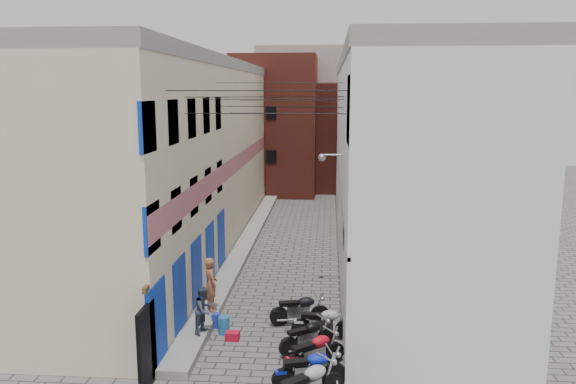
% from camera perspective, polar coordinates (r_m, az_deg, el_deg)
% --- Properties ---
extents(ground, '(90.00, 90.00, 0.00)m').
position_cam_1_polar(ground, '(15.45, -4.05, -18.81)').
color(ground, '#5C5956').
rests_on(ground, ground).
extents(plinth, '(0.90, 26.00, 0.25)m').
position_cam_1_polar(plinth, '(27.67, -4.37, -5.23)').
color(plinth, gray).
rests_on(plinth, ground).
extents(building_left, '(5.10, 27.00, 9.00)m').
position_cam_1_polar(building_left, '(27.38, -10.60, 3.80)').
color(building_left, beige).
rests_on(building_left, ground).
extents(building_right, '(5.94, 26.00, 9.00)m').
position_cam_1_polar(building_right, '(26.68, 10.66, 3.64)').
color(building_right, silver).
rests_on(building_right, ground).
extents(building_far_brick_left, '(6.00, 6.00, 10.00)m').
position_cam_1_polar(building_far_brick_left, '(41.62, -1.28, 6.82)').
color(building_far_brick_left, maroon).
rests_on(building_far_brick_left, ground).
extents(building_far_brick_right, '(5.00, 6.00, 8.00)m').
position_cam_1_polar(building_far_brick_right, '(43.50, 5.58, 5.60)').
color(building_far_brick_right, maroon).
rests_on(building_far_brick_right, ground).
extents(building_far_concrete, '(8.00, 5.00, 11.00)m').
position_cam_1_polar(building_far_concrete, '(47.43, 1.85, 7.85)').
color(building_far_concrete, gray).
rests_on(building_far_concrete, ground).
extents(far_shopfront, '(2.00, 0.30, 2.40)m').
position_cam_1_polar(far_shopfront, '(39.11, 1.26, 0.99)').
color(far_shopfront, black).
rests_on(far_shopfront, ground).
extents(overhead_wires, '(5.80, 13.02, 1.32)m').
position_cam_1_polar(overhead_wires, '(21.09, -1.26, 9.24)').
color(overhead_wires, black).
rests_on(overhead_wires, ground).
extents(motorcycle_b, '(2.06, 1.96, 1.25)m').
position_cam_1_polar(motorcycle_b, '(14.09, 2.02, -18.93)').
color(motorcycle_b, '#9B9A9E').
rests_on(motorcycle_b, ground).
extents(motorcycle_c, '(2.06, 1.14, 1.14)m').
position_cam_1_polar(motorcycle_c, '(14.93, 2.21, -17.41)').
color(motorcycle_c, '#0B20B1').
rests_on(motorcycle_c, ground).
extents(motorcycle_d, '(1.94, 1.67, 1.13)m').
position_cam_1_polar(motorcycle_d, '(15.82, 2.69, -15.75)').
color(motorcycle_d, red).
rests_on(motorcycle_d, ground).
extents(motorcycle_e, '(1.86, 1.49, 1.07)m').
position_cam_1_polar(motorcycle_e, '(16.78, 2.01, -14.27)').
color(motorcycle_e, black).
rests_on(motorcycle_e, ground).
extents(motorcycle_f, '(1.97, 0.64, 1.14)m').
position_cam_1_polar(motorcycle_f, '(17.58, 3.59, -12.98)').
color(motorcycle_f, '#A8A8AD').
rests_on(motorcycle_f, ground).
extents(motorcycle_g, '(2.05, 1.00, 1.14)m').
position_cam_1_polar(motorcycle_g, '(18.53, 1.19, -11.71)').
color(motorcycle_g, black).
rests_on(motorcycle_g, ground).
extents(person_a, '(0.69, 0.79, 1.82)m').
position_cam_1_polar(person_a, '(19.07, -7.84, -9.25)').
color(person_a, '#A05C3A').
rests_on(person_a, plinth).
extents(person_b, '(0.78, 0.86, 1.44)m').
position_cam_1_polar(person_b, '(17.51, -8.53, -11.75)').
color(person_b, '#343D4E').
rests_on(person_b, plinth).
extents(water_jug_near, '(0.42, 0.42, 0.56)m').
position_cam_1_polar(water_jug_near, '(18.11, -6.53, -13.30)').
color(water_jug_near, '#216DA7').
rests_on(water_jug_near, ground).
extents(water_jug_far, '(0.38, 0.38, 0.45)m').
position_cam_1_polar(water_jug_far, '(18.62, -7.35, -12.82)').
color(water_jug_far, '#2236AE').
rests_on(water_jug_far, ground).
extents(red_crate, '(0.42, 0.32, 0.26)m').
position_cam_1_polar(red_crate, '(17.74, -5.66, -14.35)').
color(red_crate, '#B90D29').
rests_on(red_crate, ground).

